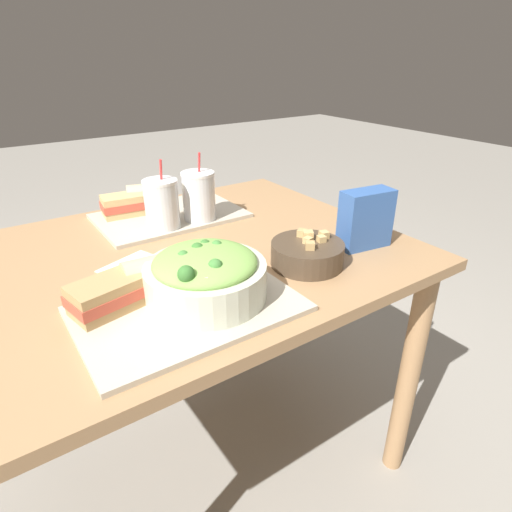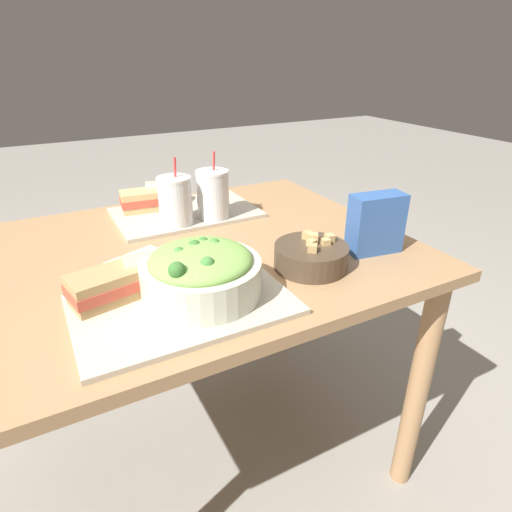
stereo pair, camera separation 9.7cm
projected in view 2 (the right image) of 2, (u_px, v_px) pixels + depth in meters
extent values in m
plane|color=gray|center=(199.00, 452.00, 1.48)|extent=(12.00, 12.00, 0.00)
cube|color=#A37A51|center=(183.00, 255.00, 1.15)|extent=(1.21, 0.91, 0.03)
cylinder|color=#A37A51|center=(418.00, 389.00, 1.24)|extent=(0.06, 0.06, 0.74)
cylinder|color=#A37A51|center=(279.00, 274.00, 1.86)|extent=(0.06, 0.06, 0.74)
cube|color=#BCB29E|center=(183.00, 305.00, 0.89)|extent=(0.44, 0.30, 0.01)
cube|color=#BCB29E|center=(186.00, 213.00, 1.38)|extent=(0.44, 0.30, 0.01)
cylinder|color=beige|center=(202.00, 278.00, 0.90)|extent=(0.25, 0.25, 0.08)
ellipsoid|color=#7FB251|center=(200.00, 260.00, 0.88)|extent=(0.22, 0.22, 0.05)
sphere|color=#38702D|center=(177.00, 270.00, 0.80)|extent=(0.03, 0.03, 0.03)
sphere|color=#427F38|center=(213.00, 245.00, 0.91)|extent=(0.03, 0.03, 0.03)
sphere|color=#38702D|center=(203.00, 243.00, 0.92)|extent=(0.03, 0.03, 0.03)
sphere|color=#38702D|center=(195.00, 247.00, 0.90)|extent=(0.03, 0.03, 0.03)
sphere|color=#427F38|center=(179.00, 253.00, 0.87)|extent=(0.03, 0.03, 0.03)
sphere|color=#427F38|center=(207.00, 264.00, 0.83)|extent=(0.03, 0.03, 0.03)
cube|color=beige|center=(196.00, 261.00, 0.86)|extent=(0.04, 0.06, 0.01)
cube|color=beige|center=(209.00, 258.00, 0.87)|extent=(0.05, 0.04, 0.01)
cube|color=beige|center=(194.00, 271.00, 0.82)|extent=(0.06, 0.06, 0.01)
cylinder|color=#473828|center=(311.00, 256.00, 1.04)|extent=(0.18, 0.18, 0.06)
cylinder|color=#5B2D19|center=(311.00, 248.00, 1.03)|extent=(0.16, 0.16, 0.01)
cube|color=tan|center=(329.00, 238.00, 1.05)|extent=(0.02, 0.02, 0.02)
cube|color=tan|center=(312.00, 244.00, 1.02)|extent=(0.02, 0.02, 0.02)
cube|color=tan|center=(312.00, 249.00, 1.00)|extent=(0.03, 0.03, 0.02)
cube|color=tan|center=(313.00, 238.00, 1.05)|extent=(0.03, 0.03, 0.02)
cube|color=tan|center=(307.00, 236.00, 1.06)|extent=(0.03, 0.03, 0.02)
cube|color=tan|center=(326.00, 243.00, 1.03)|extent=(0.02, 0.02, 0.02)
cube|color=tan|center=(107.00, 296.00, 0.89)|extent=(0.15, 0.11, 0.02)
cube|color=#C64C38|center=(105.00, 287.00, 0.88)|extent=(0.16, 0.12, 0.02)
cube|color=tan|center=(104.00, 278.00, 0.87)|extent=(0.15, 0.11, 0.02)
cylinder|color=#DBBC84|center=(148.00, 269.00, 0.93)|extent=(0.11, 0.09, 0.08)
cylinder|color=beige|center=(170.00, 265.00, 0.95)|extent=(0.01, 0.07, 0.07)
cube|color=tan|center=(144.00, 207.00, 1.39)|extent=(0.15, 0.09, 0.02)
cube|color=#C64C38|center=(144.00, 200.00, 1.38)|extent=(0.15, 0.10, 0.02)
cube|color=tan|center=(143.00, 194.00, 1.37)|extent=(0.15, 0.09, 0.02)
cylinder|color=#DBBC84|center=(162.00, 193.00, 1.43)|extent=(0.12, 0.11, 0.08)
cylinder|color=beige|center=(176.00, 192.00, 1.43)|extent=(0.03, 0.07, 0.07)
cylinder|color=silver|center=(175.00, 202.00, 1.25)|extent=(0.10, 0.10, 0.13)
cylinder|color=black|center=(176.00, 205.00, 1.26)|extent=(0.09, 0.09, 0.11)
cylinder|color=white|center=(173.00, 179.00, 1.22)|extent=(0.10, 0.10, 0.01)
cylinder|color=red|center=(175.00, 168.00, 1.21)|extent=(0.01, 0.02, 0.07)
cylinder|color=silver|center=(213.00, 196.00, 1.30)|extent=(0.10, 0.10, 0.14)
cylinder|color=maroon|center=(213.00, 198.00, 1.31)|extent=(0.09, 0.09, 0.11)
cylinder|color=white|center=(212.00, 172.00, 1.27)|extent=(0.10, 0.10, 0.01)
cylinder|color=red|center=(214.00, 162.00, 1.26)|extent=(0.01, 0.02, 0.07)
cube|color=#335BA3|center=(376.00, 224.00, 1.10)|extent=(0.15, 0.08, 0.16)
cube|color=silver|center=(139.00, 260.00, 1.09)|extent=(0.17, 0.15, 0.00)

